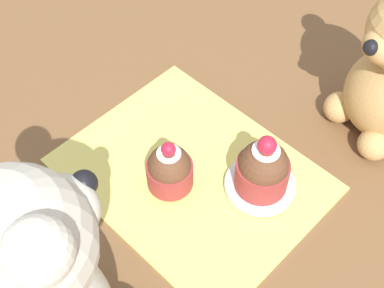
{
  "coord_description": "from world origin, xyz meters",
  "views": [
    {
      "loc": [
        -0.24,
        0.24,
        0.49
      ],
      "look_at": [
        0.0,
        0.0,
        0.06
      ],
      "focal_mm": 50.0,
      "sensor_mm": 36.0,
      "label": 1
    }
  ],
  "objects_px": {
    "teddy_bear_cream": "(36,279)",
    "cupcake_near_tan_bear": "(263,169)",
    "cupcake_near_cream_bear": "(170,169)",
    "saucer_plate": "(260,185)"
  },
  "relations": [
    {
      "from": "saucer_plate",
      "to": "cupcake_near_cream_bear",
      "type": "bearing_deg",
      "value": 41.03
    },
    {
      "from": "cupcake_near_tan_bear",
      "to": "cupcake_near_cream_bear",
      "type": "bearing_deg",
      "value": 41.03
    },
    {
      "from": "cupcake_near_cream_bear",
      "to": "cupcake_near_tan_bear",
      "type": "bearing_deg",
      "value": -138.97
    },
    {
      "from": "teddy_bear_cream",
      "to": "saucer_plate",
      "type": "relative_size",
      "value": 3.13
    },
    {
      "from": "cupcake_near_cream_bear",
      "to": "teddy_bear_cream",
      "type": "bearing_deg",
      "value": 105.19
    },
    {
      "from": "teddy_bear_cream",
      "to": "cupcake_near_tan_bear",
      "type": "height_order",
      "value": "teddy_bear_cream"
    },
    {
      "from": "cupcake_near_cream_bear",
      "to": "cupcake_near_tan_bear",
      "type": "distance_m",
      "value": 0.1
    },
    {
      "from": "cupcake_near_cream_bear",
      "to": "saucer_plate",
      "type": "xyz_separation_m",
      "value": [
        -0.07,
        -0.06,
        -0.02
      ]
    },
    {
      "from": "teddy_bear_cream",
      "to": "cupcake_near_tan_bear",
      "type": "xyz_separation_m",
      "value": [
        -0.02,
        -0.24,
        -0.08
      ]
    },
    {
      "from": "teddy_bear_cream",
      "to": "saucer_plate",
      "type": "height_order",
      "value": "teddy_bear_cream"
    }
  ]
}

